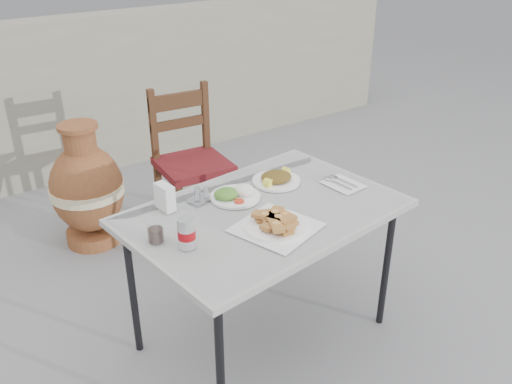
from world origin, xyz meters
TOP-DOWN VIEW (x-y plane):
  - ground at (0.00, 0.00)m, footprint 80.00×80.00m
  - cafe_table at (-0.09, 0.08)m, footprint 1.24×0.91m
  - pide_plate at (-0.15, -0.08)m, footprint 0.37×0.37m
  - salad_rice_plate at (-0.14, 0.24)m, footprint 0.23×0.23m
  - salad_chopped_plate at (0.11, 0.26)m, footprint 0.23×0.23m
  - soda_can at (-0.51, 0.01)m, footprint 0.07×0.07m
  - cola_glass at (-0.59, 0.11)m, footprint 0.07×0.07m
  - napkin_holder at (-0.44, 0.33)m, footprint 0.07×0.10m
  - condiment_caddy at (-0.28, 0.30)m, footprint 0.11×0.10m
  - cutlery_napkin at (0.35, 0.07)m, footprint 0.15×0.20m
  - chair at (0.15, 1.19)m, footprint 0.45×0.45m
  - terracotta_urn at (-0.45, 1.41)m, footprint 0.45×0.45m
  - back_wall at (0.00, 2.50)m, footprint 6.00×0.25m

SIDE VIEW (x-z plane):
  - ground at x=0.00m, z-range 0.00..0.00m
  - terracotta_urn at x=-0.45m, z-range -0.03..0.75m
  - chair at x=0.15m, z-range 0.02..0.94m
  - back_wall at x=0.00m, z-range 0.00..1.20m
  - cafe_table at x=-0.09m, z-range 0.31..1.02m
  - cutlery_napkin at x=0.35m, z-range 0.71..0.72m
  - salad_chopped_plate at x=0.11m, z-range 0.70..0.75m
  - salad_rice_plate at x=-0.14m, z-range 0.70..0.76m
  - condiment_caddy at x=-0.28m, z-range 0.70..0.77m
  - pide_plate at x=-0.15m, z-range 0.71..0.77m
  - cola_glass at x=-0.59m, z-range 0.70..0.80m
  - napkin_holder at x=-0.44m, z-range 0.71..0.83m
  - soda_can at x=-0.51m, z-range 0.71..0.83m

